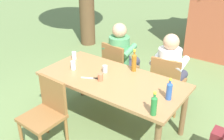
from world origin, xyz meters
The scene contains 15 objects.
ground_plane centered at (0.00, 0.00, 0.00)m, with size 24.00×24.00×0.00m, color #6B844C.
dining_table centered at (0.00, 0.00, 0.64)m, with size 1.86×0.89×0.72m.
chair_far_left centered at (-0.43, 0.74, 0.49)m, with size 0.48×0.48×0.87m.
chair_far_right centered at (0.43, 0.74, 0.49)m, with size 0.49×0.49×0.87m.
chair_near_left centered at (-0.41, -0.74, 0.49)m, with size 0.46×0.46×0.87m.
person_in_white_shirt centered at (-0.42, 0.85, 0.66)m, with size 0.47×0.62×1.18m.
person_in_plaid_shirt centered at (0.42, 0.85, 0.66)m, with size 0.47×0.62×1.18m.
bottle_amber centered at (0.11, 0.34, 0.85)m, with size 0.06×0.06×0.31m.
bottle_green centered at (0.78, -0.37, 0.84)m, with size 0.06×0.06×0.26m.
bottle_blue centered at (0.78, -0.02, 0.83)m, with size 0.06×0.06×0.26m.
cup_glass centered at (-0.57, -0.09, 0.78)m, with size 0.07×0.07×0.12m, color silver.
cup_terracotta centered at (-0.09, -0.13, 0.77)m, with size 0.06×0.06×0.09m, color #BC6B47.
cup_white centered at (-0.80, 0.17, 0.78)m, with size 0.06×0.06×0.11m, color white.
cup_steel centered at (-0.17, 0.09, 0.77)m, with size 0.07×0.07×0.10m, color #B2B7BC.
table_knife centered at (-0.21, -0.15, 0.73)m, with size 0.22×0.12×0.01m.
Camera 1 is at (1.71, -2.39, 2.32)m, focal length 42.62 mm.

